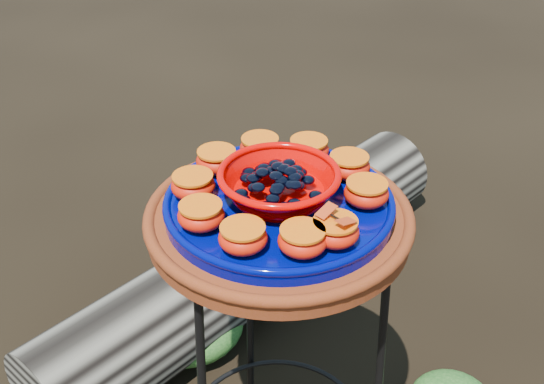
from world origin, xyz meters
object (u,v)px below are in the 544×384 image
object	(u,v)px
cobalt_plate	(279,206)
driftwood_log	(255,260)
red_bowl	(279,186)
plant_stand	(278,367)
terracotta_saucer	(279,221)

from	to	relation	value
cobalt_plate	driftwood_log	xyz separation A→B (m)	(0.13, 0.60, -0.61)
red_bowl	plant_stand	bearing A→B (deg)	0.00
cobalt_plate	red_bowl	distance (m)	0.04
cobalt_plate	driftwood_log	distance (m)	0.87
plant_stand	red_bowl	size ratio (longest dim) A/B	3.54
cobalt_plate	red_bowl	xyz separation A→B (m)	(0.00, 0.00, 0.04)
terracotta_saucer	driftwood_log	size ratio (longest dim) A/B	0.32
driftwood_log	terracotta_saucer	bearing A→B (deg)	-101.90
terracotta_saucer	red_bowl	distance (m)	0.07
driftwood_log	cobalt_plate	bearing A→B (deg)	-101.90
plant_stand	cobalt_plate	xyz separation A→B (m)	(0.00, 0.00, 0.40)
plant_stand	terracotta_saucer	distance (m)	0.37
cobalt_plate	terracotta_saucer	bearing A→B (deg)	0.00
terracotta_saucer	driftwood_log	xyz separation A→B (m)	(0.13, 0.60, -0.58)
plant_stand	red_bowl	world-z (taller)	red_bowl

